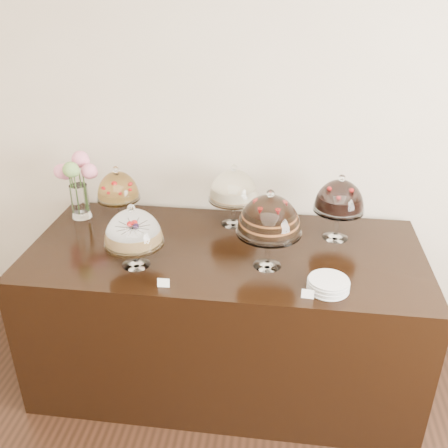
# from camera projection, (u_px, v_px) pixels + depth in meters

# --- Properties ---
(wall_back) EXTENTS (5.00, 0.04, 3.00)m
(wall_back) POSITION_uv_depth(u_px,v_px,m) (288.00, 119.00, 2.97)
(wall_back) COLOR beige
(wall_back) RESTS_ON ground
(display_counter) EXTENTS (2.20, 1.00, 0.90)m
(display_counter) POSITION_uv_depth(u_px,v_px,m) (225.00, 313.00, 3.00)
(display_counter) COLOR black
(display_counter) RESTS_ON ground
(cake_stand_sugar_sponge) EXTENTS (0.31, 0.31, 0.35)m
(cake_stand_sugar_sponge) POSITION_uv_depth(u_px,v_px,m) (133.00, 230.00, 2.55)
(cake_stand_sugar_sponge) COLOR white
(cake_stand_sugar_sponge) RESTS_ON display_counter
(cake_stand_choco_layer) EXTENTS (0.34, 0.34, 0.43)m
(cake_stand_choco_layer) POSITION_uv_depth(u_px,v_px,m) (269.00, 217.00, 2.51)
(cake_stand_choco_layer) COLOR white
(cake_stand_choco_layer) RESTS_ON display_counter
(cake_stand_cheesecake) EXTENTS (0.30, 0.30, 0.39)m
(cake_stand_cheesecake) POSITION_uv_depth(u_px,v_px,m) (234.00, 188.00, 2.96)
(cake_stand_cheesecake) COLOR white
(cake_stand_cheesecake) RESTS_ON display_counter
(cake_stand_dark_choco) EXTENTS (0.29, 0.29, 0.39)m
(cake_stand_dark_choco) POSITION_uv_depth(u_px,v_px,m) (340.00, 198.00, 2.80)
(cake_stand_dark_choco) COLOR white
(cake_stand_dark_choco) RESTS_ON display_counter
(cake_stand_fruit_tart) EXTENTS (0.26, 0.26, 0.37)m
(cake_stand_fruit_tart) POSITION_uv_depth(u_px,v_px,m) (118.00, 188.00, 2.99)
(cake_stand_fruit_tart) COLOR white
(cake_stand_fruit_tart) RESTS_ON display_counter
(flower_vase) EXTENTS (0.27, 0.26, 0.41)m
(flower_vase) POSITION_uv_depth(u_px,v_px,m) (76.00, 180.00, 3.05)
(flower_vase) COLOR white
(flower_vase) RESTS_ON display_counter
(plate_stack) EXTENTS (0.20, 0.20, 0.06)m
(plate_stack) POSITION_uv_depth(u_px,v_px,m) (328.00, 285.00, 2.42)
(plate_stack) COLOR silver
(plate_stack) RESTS_ON display_counter
(price_card_left) EXTENTS (0.06, 0.02, 0.04)m
(price_card_left) POSITION_uv_depth(u_px,v_px,m) (163.00, 283.00, 2.45)
(price_card_left) COLOR white
(price_card_left) RESTS_ON display_counter
(price_card_right) EXTENTS (0.06, 0.02, 0.04)m
(price_card_right) POSITION_uv_depth(u_px,v_px,m) (308.00, 294.00, 2.36)
(price_card_right) COLOR white
(price_card_right) RESTS_ON display_counter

